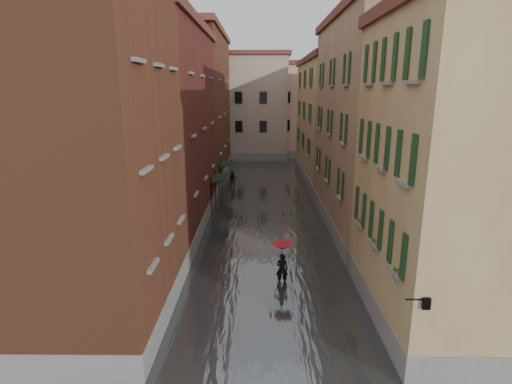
{
  "coord_description": "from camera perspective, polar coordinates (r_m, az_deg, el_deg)",
  "views": [
    {
      "loc": [
        -0.47,
        -16.39,
        8.97
      ],
      "look_at": [
        -0.66,
        6.78,
        3.0
      ],
      "focal_mm": 28.0,
      "sensor_mm": 36.0,
      "label": 1
    }
  ],
  "objects": [
    {
      "name": "ground",
      "position": [
        18.69,
        1.92,
        -14.24
      ],
      "size": [
        120.0,
        120.0,
        0.0
      ],
      "primitive_type": "plane",
      "color": "#4E4F51",
      "rests_on": "ground"
    },
    {
      "name": "floodwater",
      "position": [
        30.71,
        1.33,
        -2.35
      ],
      "size": [
        10.0,
        60.0,
        0.2
      ],
      "primitive_type": "cube",
      "color": "#484C50",
      "rests_on": "ground"
    },
    {
      "name": "building_left_near",
      "position": [
        16.0,
        -23.7,
        4.34
      ],
      "size": [
        6.0,
        8.0,
        13.0
      ],
      "primitive_type": "cube",
      "color": "brown",
      "rests_on": "ground"
    },
    {
      "name": "building_left_mid",
      "position": [
        26.36,
        -14.01,
        8.1
      ],
      "size": [
        6.0,
        14.0,
        12.5
      ],
      "primitive_type": "cube",
      "color": "maroon",
      "rests_on": "ground"
    },
    {
      "name": "building_left_far",
      "position": [
        40.97,
        -8.88,
        11.52
      ],
      "size": [
        6.0,
        16.0,
        14.0
      ],
      "primitive_type": "cube",
      "color": "brown",
      "rests_on": "ground"
    },
    {
      "name": "building_right_near",
      "position": [
        16.53,
        27.33,
        1.58
      ],
      "size": [
        6.0,
        8.0,
        11.5
      ],
      "primitive_type": "cube",
      "color": "#9E7F51",
      "rests_on": "ground"
    },
    {
      "name": "building_right_mid",
      "position": [
        26.59,
        16.98,
        8.5
      ],
      "size": [
        6.0,
        14.0,
        13.0
      ],
      "primitive_type": "cube",
      "color": "tan",
      "rests_on": "ground"
    },
    {
      "name": "building_right_far",
      "position": [
        41.21,
        11.08,
        9.7
      ],
      "size": [
        6.0,
        16.0,
        11.5
      ],
      "primitive_type": "cube",
      "color": "#9E7F51",
      "rests_on": "ground"
    },
    {
      "name": "building_end_cream",
      "position": [
        54.51,
        -2.24,
        11.84
      ],
      "size": [
        12.0,
        9.0,
        13.0
      ],
      "primitive_type": "cube",
      "color": "#B5A290",
      "rests_on": "ground"
    },
    {
      "name": "building_end_pink",
      "position": [
        56.84,
        7.15,
        11.34
      ],
      "size": [
        10.0,
        9.0,
        12.0
      ],
      "primitive_type": "cube",
      "color": "tan",
      "rests_on": "ground"
    },
    {
      "name": "awning_near",
      "position": [
        30.2,
        -5.28,
        1.94
      ],
      "size": [
        1.09,
        2.9,
        2.8
      ],
      "color": "black",
      "rests_on": "ground"
    },
    {
      "name": "awning_far",
      "position": [
        35.92,
        -4.36,
        3.97
      ],
      "size": [
        1.09,
        2.91,
        2.8
      ],
      "color": "black",
      "rests_on": "ground"
    },
    {
      "name": "wall_lantern",
      "position": [
        12.91,
        22.99,
        -14.32
      ],
      "size": [
        0.71,
        0.22,
        0.35
      ],
      "color": "black",
      "rests_on": "ground"
    },
    {
      "name": "window_planters",
      "position": [
        16.04,
        17.17,
        -6.13
      ],
      "size": [
        0.59,
        5.75,
        0.84
      ],
      "color": "brown",
      "rests_on": "ground"
    },
    {
      "name": "pedestrian_main",
      "position": [
        18.9,
        3.75,
        -9.53
      ],
      "size": [
        1.01,
        1.01,
        2.06
      ],
      "color": "black",
      "rests_on": "ground"
    },
    {
      "name": "pedestrian_far",
      "position": [
        37.12,
        -3.29,
        1.75
      ],
      "size": [
        0.89,
        0.74,
        1.66
      ],
      "primitive_type": "imported",
      "rotation": [
        0.0,
        0.0,
        0.15
      ],
      "color": "black",
      "rests_on": "ground"
    }
  ]
}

